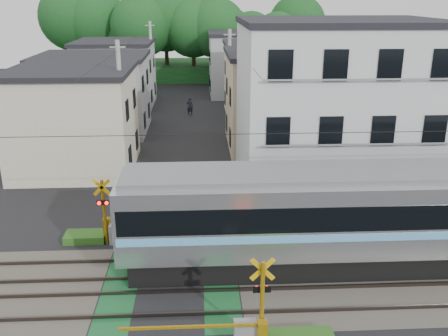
{
  "coord_description": "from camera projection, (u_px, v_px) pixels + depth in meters",
  "views": [
    {
      "loc": [
        1.17,
        -16.48,
        10.47
      ],
      "look_at": [
        2.29,
        5.0,
        2.96
      ],
      "focal_mm": 40.0,
      "sensor_mm": 36.0,
      "label": 1
    }
  ],
  "objects": [
    {
      "name": "houses_row",
      "position": [
        187.0,
        84.0,
        42.31
      ],
      "size": [
        22.07,
        31.35,
        6.8
      ],
      "color": "beige",
      "rests_on": "ground"
    },
    {
      "name": "ground",
      "position": [
        171.0,
        286.0,
        18.93
      ],
      "size": [
        120.0,
        120.0,
        0.0
      ],
      "primitive_type": "plane",
      "color": "black"
    },
    {
      "name": "apartment_block",
      "position": [
        335.0,
        109.0,
        26.76
      ],
      "size": [
        10.2,
        8.36,
        9.3
      ],
      "color": "silver",
      "rests_on": "ground"
    },
    {
      "name": "crossing_signal_near",
      "position": [
        248.0,
        329.0,
        15.38
      ],
      "size": [
        4.74,
        0.65,
        3.09
      ],
      "color": "yellow",
      "rests_on": "ground"
    },
    {
      "name": "utility_poles",
      "position": [
        170.0,
        80.0,
        39.22
      ],
      "size": [
        7.9,
        42.0,
        8.0
      ],
      "color": "#A5A5A0",
      "rests_on": "ground"
    },
    {
      "name": "track_bed",
      "position": [
        171.0,
        285.0,
        18.92
      ],
      "size": [
        120.0,
        120.0,
        0.14
      ],
      "color": "#47423A",
      "rests_on": "ground"
    },
    {
      "name": "weed_patches",
      "position": [
        217.0,
        281.0,
        18.87
      ],
      "size": [
        10.25,
        8.8,
        0.4
      ],
      "color": "#2D5E1E",
      "rests_on": "ground"
    },
    {
      "name": "tree_hill",
      "position": [
        176.0,
        33.0,
        62.62
      ],
      "size": [
        40.0,
        13.06,
        11.98
      ],
      "color": "#1A4E1E",
      "rests_on": "ground"
    },
    {
      "name": "catenary",
      "position": [
        333.0,
        192.0,
        18.04
      ],
      "size": [
        60.0,
        5.04,
        7.0
      ],
      "color": "#2D2D33",
      "rests_on": "ground"
    },
    {
      "name": "crossing_signal_far",
      "position": [
        115.0,
        228.0,
        22.01
      ],
      "size": [
        4.74,
        0.65,
        3.09
      ],
      "color": "yellow",
      "rests_on": "ground"
    },
    {
      "name": "pedestrian",
      "position": [
        190.0,
        106.0,
        45.32
      ],
      "size": [
        0.71,
        0.58,
        1.68
      ],
      "primitive_type": "imported",
      "rotation": [
        0.0,
        0.0,
        2.81
      ],
      "color": "#23242C",
      "rests_on": "ground"
    }
  ]
}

